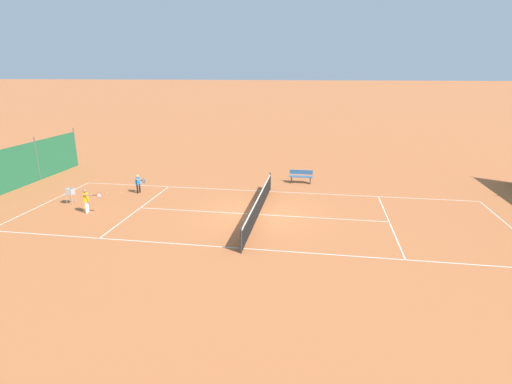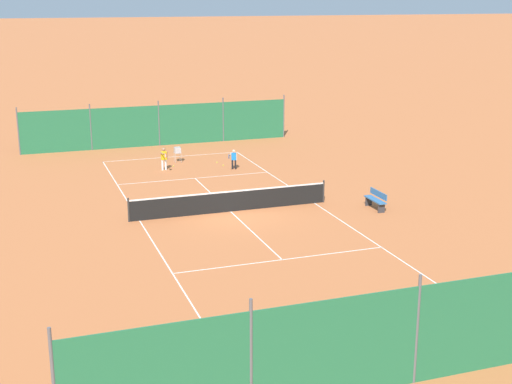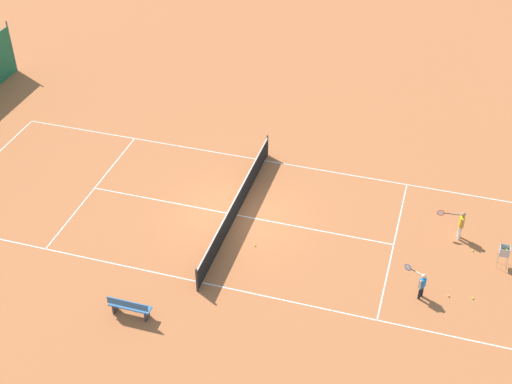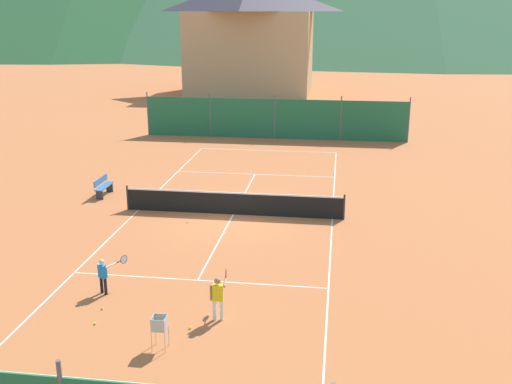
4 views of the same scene
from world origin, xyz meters
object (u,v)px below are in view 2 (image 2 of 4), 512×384
at_px(tennis_ball_alley_right, 173,166).
at_px(tennis_ball_service_box, 217,162).
at_px(player_near_service, 233,158).
at_px(tennis_ball_far_corner, 223,165).
at_px(ball_hopper, 177,151).
at_px(courtside_bench, 376,199).
at_px(player_far_service, 164,157).
at_px(tennis_ball_mid_court, 255,200).
at_px(tennis_net, 230,201).

distance_m(tennis_ball_alley_right, tennis_ball_service_box, 2.62).
bearing_deg(player_near_service, tennis_ball_alley_right, -29.51).
xyz_separation_m(tennis_ball_far_corner, ball_hopper, (2.24, -1.75, 0.62)).
bearing_deg(courtside_bench, tennis_ball_alley_right, -58.44).
relative_size(player_far_service, tennis_ball_service_box, 19.16).
relative_size(player_near_service, courtside_bench, 0.74).
xyz_separation_m(tennis_ball_mid_court, tennis_ball_alley_right, (2.13, -8.08, 0.00)).
bearing_deg(tennis_ball_service_box, tennis_ball_alley_right, 2.92).
distance_m(tennis_ball_service_box, courtside_bench, 12.05).
xyz_separation_m(tennis_ball_far_corner, tennis_ball_service_box, (0.13, -0.83, 0.00)).
xyz_separation_m(tennis_net, tennis_ball_far_corner, (-2.24, -8.66, -0.47)).
bearing_deg(tennis_net, tennis_ball_alley_right, -86.95).
bearing_deg(player_far_service, ball_hopper, -124.22).
bearing_deg(tennis_net, tennis_ball_mid_court, -141.89).
bearing_deg(player_far_service, player_near_service, 163.70).
relative_size(player_near_service, tennis_ball_far_corner, 16.86).
bearing_deg(tennis_ball_far_corner, ball_hopper, -38.05).
height_order(tennis_ball_far_corner, tennis_ball_service_box, same).
bearing_deg(tennis_ball_alley_right, courtside_bench, 121.56).
xyz_separation_m(player_near_service, tennis_ball_mid_court, (0.91, 6.36, -0.62)).
height_order(ball_hopper, courtside_bench, ball_hopper).
relative_size(player_far_service, ball_hopper, 1.42).
relative_size(tennis_ball_mid_court, tennis_ball_alley_right, 1.00).
bearing_deg(ball_hopper, player_far_service, 55.78).
height_order(tennis_net, tennis_ball_mid_court, tennis_net).
relative_size(tennis_ball_mid_court, courtside_bench, 0.04).
bearing_deg(courtside_bench, tennis_ball_mid_court, -32.96).
distance_m(tennis_net, player_far_service, 8.79).
bearing_deg(tennis_ball_service_box, player_far_service, 13.36).
bearing_deg(ball_hopper, tennis_net, 89.97).
bearing_deg(player_far_service, courtside_bench, 125.50).
relative_size(player_far_service, tennis_ball_alley_right, 19.16).
relative_size(tennis_ball_far_corner, ball_hopper, 0.07).
bearing_deg(tennis_ball_far_corner, tennis_ball_mid_court, 85.23).
relative_size(tennis_net, tennis_ball_mid_court, 139.09).
distance_m(player_far_service, tennis_ball_far_corner, 3.46).
relative_size(tennis_ball_far_corner, tennis_ball_mid_court, 1.00).
bearing_deg(player_near_service, tennis_ball_far_corner, -73.75).
relative_size(ball_hopper, courtside_bench, 0.59).
height_order(player_near_service, tennis_ball_service_box, player_near_service).
bearing_deg(tennis_net, player_far_service, -82.51).
height_order(tennis_ball_far_corner, tennis_ball_alley_right, same).
height_order(tennis_ball_far_corner, ball_hopper, ball_hopper).
distance_m(player_far_service, ball_hopper, 2.05).
distance_m(tennis_net, ball_hopper, 10.41).
distance_m(player_far_service, tennis_ball_mid_court, 7.97).
relative_size(tennis_net, player_far_service, 7.26).
relative_size(tennis_ball_mid_court, tennis_ball_service_box, 1.00).
bearing_deg(tennis_ball_service_box, tennis_net, 77.43).
xyz_separation_m(player_far_service, courtside_bench, (-7.49, 10.50, -0.29)).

